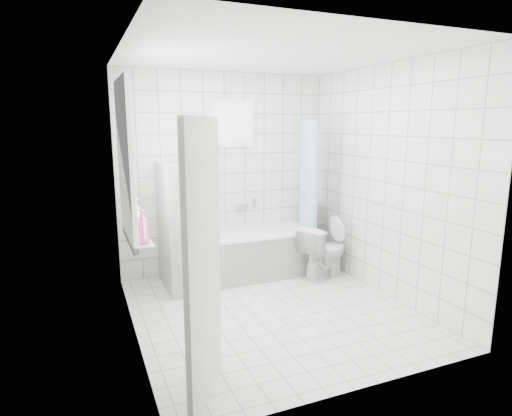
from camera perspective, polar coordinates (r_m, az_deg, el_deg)
name	(u,v)px	position (r m, az deg, el deg)	size (l,w,h in m)	color
ground	(272,310)	(4.68, 2.12, -13.48)	(3.00, 3.00, 0.00)	white
ceiling	(274,54)	(4.30, 2.39, 19.86)	(3.00, 3.00, 0.00)	white
wall_back	(225,174)	(5.68, -4.13, 4.59)	(2.80, 0.02, 2.60)	white
wall_front	(364,220)	(3.03, 14.25, -1.59)	(2.80, 0.02, 2.60)	white
wall_left	(129,199)	(3.93, -16.63, 1.18)	(0.02, 3.00, 2.60)	white
wall_right	(385,182)	(5.04, 16.87, 3.29)	(0.02, 3.00, 2.60)	white
window_left	(128,162)	(4.19, -16.69, 5.92)	(0.01, 0.90, 1.40)	white
window_back	(233,124)	(5.64, -3.09, 11.17)	(0.50, 0.01, 0.50)	white
window_sill	(137,238)	(4.32, -15.55, -3.85)	(0.18, 1.02, 0.08)	white
door	(204,265)	(2.97, -6.98, -7.56)	(0.04, 0.80, 2.00)	silver
bathtub	(244,254)	(5.58, -1.64, -6.11)	(1.79, 0.77, 0.58)	white
partition_wall	(169,227)	(5.16, -11.50, -2.50)	(0.15, 0.85, 1.50)	white
tiled_ledge	(309,241)	(6.27, 7.05, -4.40)	(0.40, 0.24, 0.55)	white
toilet	(324,252)	(5.55, 9.06, -5.76)	(0.39, 0.68, 0.69)	white
curtain_rod	(304,120)	(5.66, 6.45, 11.62)	(0.02, 0.02, 0.80)	silver
shower_curtain	(308,190)	(5.61, 6.89, 2.39)	(0.14, 0.48, 1.78)	#478DD2
tub_faucet	(242,206)	(5.78, -1.94, 0.22)	(0.18, 0.06, 0.06)	silver
sill_bottles	(138,221)	(4.22, -15.44, -1.63)	(0.17, 0.79, 0.33)	#AD568B
ledge_bottles	(311,215)	(6.15, 7.35, -0.90)	(0.21, 0.19, 0.26)	yellow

